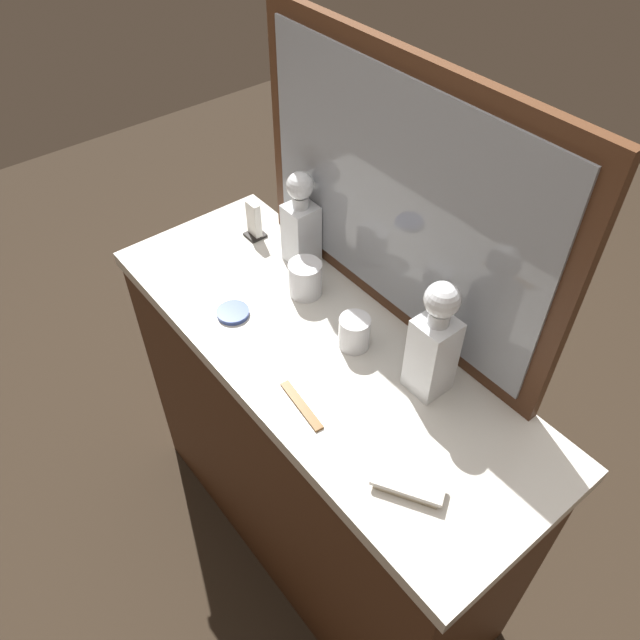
{
  "coord_description": "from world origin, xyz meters",
  "views": [
    {
      "loc": [
        0.77,
        -0.62,
        2.0
      ],
      "look_at": [
        0.0,
        0.0,
        1.01
      ],
      "focal_mm": 34.89,
      "sensor_mm": 36.0,
      "label": 1
    }
  ],
  "objects_px": {
    "crystal_tumbler_right": "(354,334)",
    "silver_brush_front": "(408,485)",
    "crystal_tumbler_center": "(305,280)",
    "napkin_holder": "(254,223)",
    "tortoiseshell_comb": "(301,405)",
    "crystal_decanter_rear": "(433,349)",
    "crystal_decanter_right": "(301,228)",
    "porcelain_dish": "(233,313)"
  },
  "relations": [
    {
      "from": "silver_brush_front",
      "to": "napkin_holder",
      "type": "xyz_separation_m",
      "value": [
        -0.84,
        0.22,
        0.03
      ]
    },
    {
      "from": "porcelain_dish",
      "to": "crystal_decanter_rear",
      "type": "bearing_deg",
      "value": 24.87
    },
    {
      "from": "crystal_decanter_rear",
      "to": "crystal_tumbler_center",
      "type": "height_order",
      "value": "crystal_decanter_rear"
    },
    {
      "from": "crystal_decanter_right",
      "to": "silver_brush_front",
      "type": "xyz_separation_m",
      "value": [
        0.67,
        -0.26,
        -0.09
      ]
    },
    {
      "from": "porcelain_dish",
      "to": "tortoiseshell_comb",
      "type": "distance_m",
      "value": 0.33
    },
    {
      "from": "crystal_decanter_right",
      "to": "porcelain_dish",
      "type": "height_order",
      "value": "crystal_decanter_right"
    },
    {
      "from": "crystal_tumbler_center",
      "to": "tortoiseshell_comb",
      "type": "distance_m",
      "value": 0.36
    },
    {
      "from": "crystal_tumbler_right",
      "to": "silver_brush_front",
      "type": "distance_m",
      "value": 0.39
    },
    {
      "from": "crystal_tumbler_center",
      "to": "napkin_holder",
      "type": "height_order",
      "value": "napkin_holder"
    },
    {
      "from": "crystal_tumbler_right",
      "to": "porcelain_dish",
      "type": "bearing_deg",
      "value": -147.67
    },
    {
      "from": "crystal_decanter_rear",
      "to": "tortoiseshell_comb",
      "type": "height_order",
      "value": "crystal_decanter_rear"
    },
    {
      "from": "crystal_tumbler_center",
      "to": "napkin_holder",
      "type": "xyz_separation_m",
      "value": [
        -0.27,
        0.03,
        0.0
      ]
    },
    {
      "from": "crystal_decanter_right",
      "to": "crystal_tumbler_center",
      "type": "relative_size",
      "value": 2.92
    },
    {
      "from": "crystal_decanter_rear",
      "to": "crystal_tumbler_right",
      "type": "height_order",
      "value": "crystal_decanter_rear"
    },
    {
      "from": "crystal_tumbler_center",
      "to": "crystal_tumbler_right",
      "type": "bearing_deg",
      "value": -6.16
    },
    {
      "from": "porcelain_dish",
      "to": "napkin_holder",
      "type": "relative_size",
      "value": 0.73
    },
    {
      "from": "crystal_decanter_right",
      "to": "silver_brush_front",
      "type": "relative_size",
      "value": 1.83
    },
    {
      "from": "napkin_holder",
      "to": "crystal_decanter_rear",
      "type": "bearing_deg",
      "value": -0.95
    },
    {
      "from": "porcelain_dish",
      "to": "napkin_holder",
      "type": "distance_m",
      "value": 0.32
    },
    {
      "from": "silver_brush_front",
      "to": "tortoiseshell_comb",
      "type": "distance_m",
      "value": 0.29
    },
    {
      "from": "crystal_tumbler_center",
      "to": "crystal_decanter_rear",
      "type": "bearing_deg",
      "value": 3.05
    },
    {
      "from": "crystal_decanter_rear",
      "to": "silver_brush_front",
      "type": "bearing_deg",
      "value": -53.32
    },
    {
      "from": "crystal_decanter_rear",
      "to": "tortoiseshell_comb",
      "type": "relative_size",
      "value": 1.97
    },
    {
      "from": "crystal_tumbler_right",
      "to": "silver_brush_front",
      "type": "xyz_separation_m",
      "value": [
        0.35,
        -0.17,
        -0.02
      ]
    },
    {
      "from": "porcelain_dish",
      "to": "napkin_holder",
      "type": "xyz_separation_m",
      "value": [
        -0.23,
        0.22,
        0.04
      ]
    },
    {
      "from": "crystal_tumbler_right",
      "to": "tortoiseshell_comb",
      "type": "bearing_deg",
      "value": -72.04
    },
    {
      "from": "crystal_tumbler_right",
      "to": "porcelain_dish",
      "type": "height_order",
      "value": "crystal_tumbler_right"
    },
    {
      "from": "crystal_decanter_right",
      "to": "crystal_tumbler_right",
      "type": "distance_m",
      "value": 0.34
    },
    {
      "from": "crystal_tumbler_center",
      "to": "silver_brush_front",
      "type": "xyz_separation_m",
      "value": [
        0.56,
        -0.19,
        -0.03
      ]
    },
    {
      "from": "silver_brush_front",
      "to": "tortoiseshell_comb",
      "type": "relative_size",
      "value": 0.98
    },
    {
      "from": "tortoiseshell_comb",
      "to": "porcelain_dish",
      "type": "bearing_deg",
      "value": 173.13
    },
    {
      "from": "silver_brush_front",
      "to": "crystal_tumbler_center",
      "type": "bearing_deg",
      "value": 161.45
    },
    {
      "from": "crystal_tumbler_center",
      "to": "napkin_holder",
      "type": "bearing_deg",
      "value": 173.15
    },
    {
      "from": "napkin_holder",
      "to": "crystal_tumbler_right",
      "type": "bearing_deg",
      "value": -6.55
    },
    {
      "from": "crystal_tumbler_center",
      "to": "crystal_decanter_right",
      "type": "bearing_deg",
      "value": 146.69
    },
    {
      "from": "crystal_decanter_right",
      "to": "crystal_decanter_rear",
      "type": "xyz_separation_m",
      "value": [
        0.52,
        -0.05,
        0.01
      ]
    },
    {
      "from": "crystal_tumbler_right",
      "to": "napkin_holder",
      "type": "bearing_deg",
      "value": 173.45
    },
    {
      "from": "silver_brush_front",
      "to": "tortoiseshell_comb",
      "type": "bearing_deg",
      "value": -172.17
    },
    {
      "from": "crystal_decanter_rear",
      "to": "napkin_holder",
      "type": "relative_size",
      "value": 2.68
    },
    {
      "from": "crystal_decanter_right",
      "to": "crystal_tumbler_right",
      "type": "relative_size",
      "value": 3.24
    },
    {
      "from": "silver_brush_front",
      "to": "napkin_holder",
      "type": "height_order",
      "value": "napkin_holder"
    },
    {
      "from": "crystal_decanter_right",
      "to": "napkin_holder",
      "type": "height_order",
      "value": "crystal_decanter_right"
    }
  ]
}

